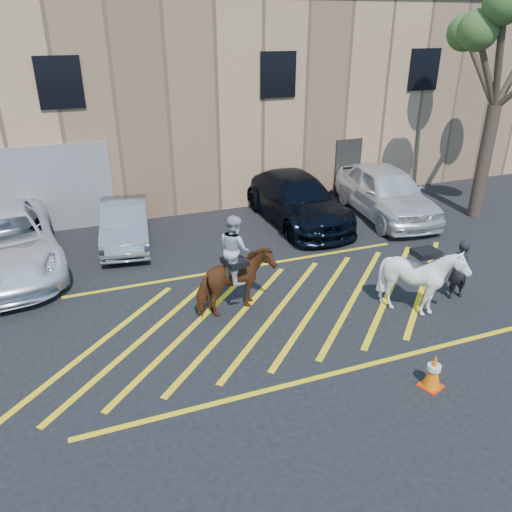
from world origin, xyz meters
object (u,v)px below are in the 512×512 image
object	(u,v)px
car_blue_suv	(297,199)
tree	(507,41)
handler	(459,269)
traffic_cone	(434,371)
car_white_suv	(386,192)
mounted_bay	(235,275)
car_silver_sedan	(125,223)
saddled_white	(422,279)
car_white_pickup	(3,242)

from	to	relation	value
car_blue_suv	tree	size ratio (longest dim) A/B	0.74
car_blue_suv	handler	world-z (taller)	car_blue_suv
car_blue_suv	traffic_cone	distance (m)	8.90
car_white_suv	mounted_bay	world-z (taller)	mounted_bay
handler	mounted_bay	distance (m)	5.46
car_silver_sedan	mounted_bay	size ratio (longest dim) A/B	1.62
car_white_suv	saddled_white	size ratio (longest dim) A/B	2.97
car_blue_suv	car_silver_sedan	bearing A→B (deg)	178.22
car_white_pickup	car_white_suv	bearing A→B (deg)	-6.79
saddled_white	tree	bearing A→B (deg)	38.42
saddled_white	mounted_bay	bearing A→B (deg)	159.05
car_white_pickup	car_white_suv	xyz separation A→B (m)	(12.17, 0.02, 0.06)
car_silver_sedan	car_white_suv	distance (m)	8.88
handler	saddled_white	world-z (taller)	saddled_white
handler	traffic_cone	distance (m)	3.79
car_white_pickup	tree	world-z (taller)	tree
car_white_suv	car_white_pickup	bearing A→B (deg)	-173.10
car_blue_suv	traffic_cone	world-z (taller)	car_blue_suv
car_silver_sedan	tree	world-z (taller)	tree
car_blue_suv	handler	bearing A→B (deg)	-77.21
traffic_cone	car_silver_sedan	bearing A→B (deg)	116.44
saddled_white	tree	distance (m)	8.99
traffic_cone	car_white_pickup	bearing A→B (deg)	133.45
car_blue_suv	handler	distance (m)	6.37
car_white_pickup	mounted_bay	distance (m)	6.76
car_blue_suv	car_white_pickup	bearing A→B (deg)	-176.63
car_white_pickup	traffic_cone	world-z (taller)	car_white_pickup
car_blue_suv	car_white_suv	size ratio (longest dim) A/B	1.05
car_white_pickup	saddled_white	size ratio (longest dim) A/B	3.41
car_silver_sedan	handler	bearing A→B (deg)	-33.62
car_silver_sedan	car_blue_suv	size ratio (longest dim) A/B	0.72
car_silver_sedan	mounted_bay	distance (m)	5.42
saddled_white	traffic_cone	distance (m)	2.77
car_white_suv	tree	world-z (taller)	tree
handler	car_blue_suv	bearing A→B (deg)	-75.54
handler	tree	distance (m)	8.08
saddled_white	tree	world-z (taller)	tree
car_white_pickup	car_blue_suv	world-z (taller)	car_white_pickup
car_silver_sedan	car_blue_suv	bearing A→B (deg)	6.49
car_blue_suv	mounted_bay	world-z (taller)	mounted_bay
car_white_suv	mounted_bay	size ratio (longest dim) A/B	2.13
car_silver_sedan	handler	xyz separation A→B (m)	(7.17, -6.33, 0.12)
car_white_suv	traffic_cone	distance (m)	9.33
traffic_cone	car_blue_suv	bearing A→B (deg)	81.77
saddled_white	car_white_pickup	bearing A→B (deg)	147.41
car_white_pickup	car_white_suv	size ratio (longest dim) A/B	1.15
car_silver_sedan	car_white_pickup	bearing A→B (deg)	-159.69
car_silver_sedan	car_blue_suv	distance (m)	5.71
mounted_bay	car_silver_sedan	bearing A→B (deg)	110.14
car_white_suv	tree	bearing A→B (deg)	-14.87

